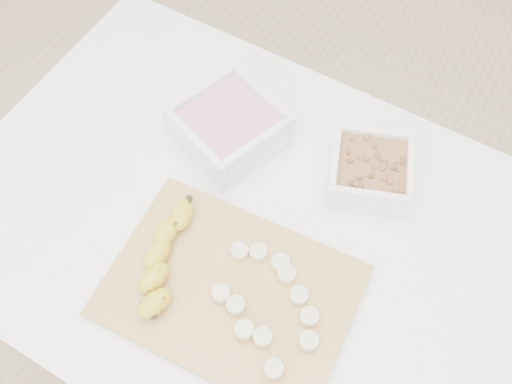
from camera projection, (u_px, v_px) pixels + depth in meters
The scene contains 7 objects.
ground at pixel (251, 342), 1.60m from camera, with size 3.50×3.50×0.00m, color #C6AD89.
table at pixel (248, 247), 1.03m from camera, with size 1.00×0.70×0.75m.
bowl_yogurt at pixel (229, 126), 0.99m from camera, with size 0.21×0.21×0.08m.
bowl_granola at pixel (370, 170), 0.96m from camera, with size 0.17×0.17×0.06m.
cutting_board at pixel (230, 291), 0.88m from camera, with size 0.37×0.27×0.01m, color tan.
banana at pixel (164, 259), 0.88m from camera, with size 0.05×0.20×0.03m, color gold, non-canonical shape.
banana_slices at pixel (268, 301), 0.85m from camera, with size 0.19×0.18×0.02m.
Camera 1 is at (0.22, -0.36, 1.60)m, focal length 40.00 mm.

